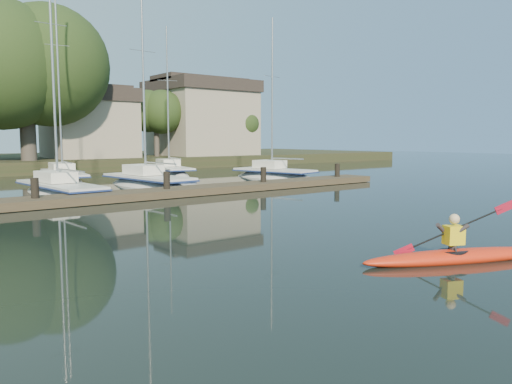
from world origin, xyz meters
TOP-DOWN VIEW (x-y plane):
  - ground at (0.00, 0.00)m, footprint 160.00×160.00m
  - kayak at (2.17, -1.49)m, footprint 4.72×2.55m
  - dock at (0.00, 14.00)m, footprint 34.00×2.00m
  - sailboat_2 at (-0.84, 17.91)m, footprint 2.63×8.74m
  - sailboat_3 at (4.49, 19.08)m, footprint 2.98×8.50m
  - sailboat_4 at (14.21, 19.20)m, footprint 3.57×7.52m
  - sailboat_6 at (1.97, 26.45)m, footprint 3.36×9.69m
  - sailboat_7 at (10.21, 26.97)m, footprint 3.49×7.97m
  - shore at (1.61, 40.29)m, footprint 90.00×25.25m

SIDE VIEW (x-z plane):
  - sailboat_3 at x=4.49m, z-range -6.92..6.52m
  - sailboat_4 at x=14.21m, z-range -6.35..5.95m
  - sailboat_7 at x=10.21m, z-range -6.41..6.04m
  - sailboat_2 at x=-0.84m, z-range -7.31..6.95m
  - sailboat_6 at x=1.97m, z-range -7.73..7.37m
  - ground at x=0.00m, z-range 0.00..0.00m
  - kayak at x=2.17m, z-range -0.59..0.97m
  - dock at x=0.00m, z-range -0.70..1.10m
  - shore at x=1.61m, z-range -3.15..9.60m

